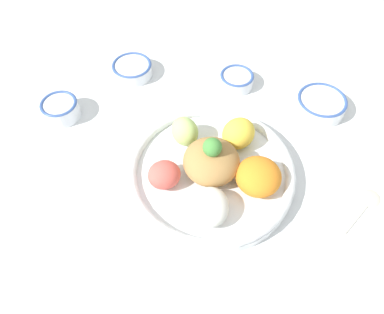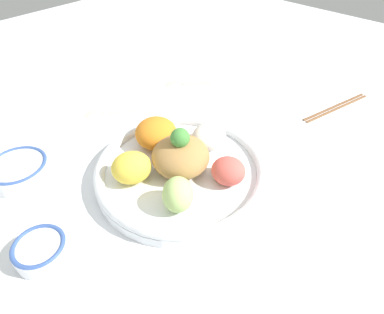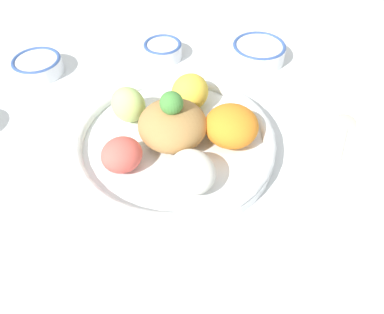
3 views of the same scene
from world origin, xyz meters
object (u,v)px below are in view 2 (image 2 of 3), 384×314
at_px(serving_spoon_main, 103,113).
at_px(serving_spoon_extra, 181,83).
at_px(chopsticks_pair_near, 336,107).
at_px(salad_platter, 180,165).
at_px(rice_bowl_plain, 40,250).
at_px(sauce_bowl_dark, 19,170).

bearing_deg(serving_spoon_main, serving_spoon_extra, 27.69).
relative_size(serving_spoon_main, serving_spoon_extra, 1.01).
bearing_deg(chopsticks_pair_near, serving_spoon_extra, 130.42).
relative_size(salad_platter, rice_bowl_plain, 4.10).
bearing_deg(salad_platter, serving_spoon_extra, -46.09).
xyz_separation_m(salad_platter, rice_bowl_plain, (0.03, 0.27, -0.01)).
bearing_deg(rice_bowl_plain, chopsticks_pair_near, -101.87).
distance_m(sauce_bowl_dark, serving_spoon_extra, 0.48).
distance_m(rice_bowl_plain, serving_spoon_main, 0.40).
height_order(rice_bowl_plain, serving_spoon_main, rice_bowl_plain).
bearing_deg(sauce_bowl_dark, serving_spoon_main, -73.53).
distance_m(salad_platter, serving_spoon_main, 0.30).
xyz_separation_m(salad_platter, serving_spoon_main, (0.30, -0.03, -0.03)).
xyz_separation_m(sauce_bowl_dark, rice_bowl_plain, (-0.19, 0.06, -0.00)).
bearing_deg(rice_bowl_plain, sauce_bowl_dark, -16.76).
height_order(salad_platter, sauce_bowl_dark, salad_platter).
relative_size(rice_bowl_plain, serving_spoon_extra, 0.72).
relative_size(rice_bowl_plain, chopsticks_pair_near, 0.36).
bearing_deg(serving_spoon_extra, chopsticks_pair_near, -21.28).
distance_m(sauce_bowl_dark, serving_spoon_main, 0.25).
relative_size(sauce_bowl_dark, rice_bowl_plain, 1.37).
relative_size(sauce_bowl_dark, chopsticks_pair_near, 0.50).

